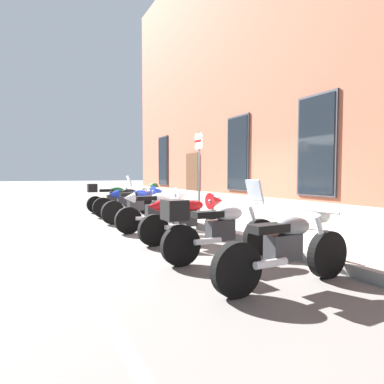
{
  "coord_description": "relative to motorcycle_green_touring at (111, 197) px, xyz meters",
  "views": [
    {
      "loc": [
        7.54,
        -3.88,
        1.38
      ],
      "look_at": [
        -0.52,
        0.23,
        0.9
      ],
      "focal_mm": 30.75,
      "sensor_mm": 36.0,
      "label": 1
    }
  ],
  "objects": [
    {
      "name": "ground_plane",
      "position": [
        4.5,
        1.07,
        -0.56
      ],
      "size": [
        140.0,
        140.0,
        0.0
      ],
      "primitive_type": "plane",
      "color": "#565451"
    },
    {
      "name": "barrel_planter",
      "position": [
        -0.54,
        1.87,
        -0.03
      ],
      "size": [
        0.62,
        0.62,
        0.89
      ],
      "color": "brown",
      "rests_on": "sidewalk"
    },
    {
      "name": "lane_stripe",
      "position": [
        4.5,
        -2.13,
        -0.55
      ],
      "size": [
        29.44,
        0.12,
        0.01
      ],
      "primitive_type": "cube",
      "color": "silver",
      "rests_on": "ground_plane"
    },
    {
      "name": "motorcycle_silver_touring",
      "position": [
        7.61,
        -0.11,
        -0.02
      ],
      "size": [
        0.62,
        2.12,
        1.29
      ],
      "color": "black",
      "rests_on": "ground_plane"
    },
    {
      "name": "parking_sign",
      "position": [
        3.84,
        1.59,
        1.16
      ],
      "size": [
        0.36,
        0.07,
        2.42
      ],
      "color": "#4C4C51",
      "rests_on": "sidewalk"
    },
    {
      "name": "motorcycle_grey_naked",
      "position": [
        9.03,
        0.03,
        -0.09
      ],
      "size": [
        0.62,
        2.11,
        0.93
      ],
      "color": "black",
      "rests_on": "ground_plane"
    },
    {
      "name": "motorcycle_black_naked",
      "position": [
        1.49,
        0.16,
        -0.07
      ],
      "size": [
        0.62,
        2.13,
        0.97
      ],
      "color": "black",
      "rests_on": "ground_plane"
    },
    {
      "name": "sidewalk",
      "position": [
        4.5,
        2.36,
        -0.48
      ],
      "size": [
        29.44,
        2.58,
        0.16
      ],
      "primitive_type": "cube",
      "color": "gray",
      "rests_on": "ground_plane"
    },
    {
      "name": "motorcycle_green_touring",
      "position": [
        0.0,
        0.0,
        0.0
      ],
      "size": [
        0.62,
        1.97,
        1.34
      ],
      "color": "black",
      "rests_on": "ground_plane"
    },
    {
      "name": "brick_pub_facade",
      "position": [
        4.5,
        6.37,
        4.78
      ],
      "size": [
        23.44,
        5.55,
        10.71
      ],
      "color": "brown",
      "rests_on": "ground_plane"
    },
    {
      "name": "motorcycle_white_sport",
      "position": [
        4.6,
        0.11,
        0.02
      ],
      "size": [
        0.62,
        2.06,
        1.06
      ],
      "color": "black",
      "rests_on": "ground_plane"
    },
    {
      "name": "motorcycle_red_sport",
      "position": [
        6.06,
        0.22,
        -0.01
      ],
      "size": [
        0.62,
        2.15,
        0.99
      ],
      "color": "black",
      "rests_on": "ground_plane"
    },
    {
      "name": "motorcycle_blue_sport",
      "position": [
        2.91,
        0.14,
        0.01
      ],
      "size": [
        0.62,
        2.12,
        1.06
      ],
      "color": "black",
      "rests_on": "ground_plane"
    }
  ]
}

